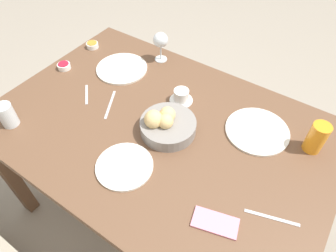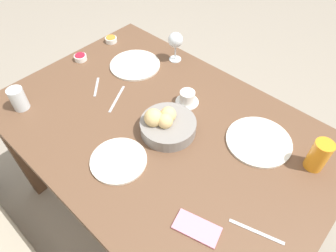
# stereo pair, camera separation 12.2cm
# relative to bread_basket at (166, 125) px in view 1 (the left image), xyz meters

# --- Properties ---
(ground_plane) EXTENTS (10.00, 10.00, 0.00)m
(ground_plane) POSITION_rel_bread_basket_xyz_m (0.04, -0.00, -0.79)
(ground_plane) COLOR gray
(dining_table) EXTENTS (1.43, 0.97, 0.75)m
(dining_table) POSITION_rel_bread_basket_xyz_m (0.04, -0.00, -0.13)
(dining_table) COLOR brown
(dining_table) RESTS_ON ground_plane
(bread_basket) EXTENTS (0.23, 0.23, 0.12)m
(bread_basket) POSITION_rel_bread_basket_xyz_m (0.00, 0.00, 0.00)
(bread_basket) COLOR gray
(bread_basket) RESTS_ON dining_table
(plate_near_left) EXTENTS (0.26, 0.26, 0.01)m
(plate_near_left) POSITION_rel_bread_basket_xyz_m (-0.31, -0.21, -0.03)
(plate_near_left) COLOR silver
(plate_near_left) RESTS_ON dining_table
(plate_near_right) EXTENTS (0.26, 0.26, 0.01)m
(plate_near_right) POSITION_rel_bread_basket_xyz_m (0.42, -0.22, -0.03)
(plate_near_right) COLOR silver
(plate_near_right) RESTS_ON dining_table
(plate_far_center) EXTENTS (0.22, 0.22, 0.01)m
(plate_far_center) POSITION_rel_bread_basket_xyz_m (0.03, 0.24, -0.03)
(plate_far_center) COLOR silver
(plate_far_center) RESTS_ON dining_table
(juice_glass) EXTENTS (0.07, 0.07, 0.13)m
(juice_glass) POSITION_rel_bread_basket_xyz_m (-0.52, -0.25, 0.03)
(juice_glass) COLOR orange
(juice_glass) RESTS_ON dining_table
(water_tumbler) EXTENTS (0.07, 0.07, 0.10)m
(water_tumbler) POSITION_rel_bread_basket_xyz_m (0.57, 0.34, 0.01)
(water_tumbler) COLOR silver
(water_tumbler) RESTS_ON dining_table
(wine_glass) EXTENTS (0.08, 0.08, 0.16)m
(wine_glass) POSITION_rel_bread_basket_xyz_m (0.31, -0.40, 0.07)
(wine_glass) COLOR silver
(wine_glass) RESTS_ON dining_table
(coffee_cup) EXTENTS (0.11, 0.11, 0.06)m
(coffee_cup) POSITION_rel_bread_basket_xyz_m (0.05, -0.19, -0.01)
(coffee_cup) COLOR white
(coffee_cup) RESTS_ON dining_table
(jam_bowl_berry) EXTENTS (0.06, 0.06, 0.03)m
(jam_bowl_berry) POSITION_rel_bread_basket_xyz_m (0.67, -0.06, -0.03)
(jam_bowl_berry) COLOR white
(jam_bowl_berry) RESTS_ON dining_table
(jam_bowl_honey) EXTENTS (0.06, 0.06, 0.03)m
(jam_bowl_honey) POSITION_rel_bread_basket_xyz_m (0.68, -0.28, -0.03)
(jam_bowl_honey) COLOR white
(jam_bowl_honey) RESTS_ON dining_table
(fork_silver) EXTENTS (0.18, 0.06, 0.00)m
(fork_silver) POSITION_rel_bread_basket_xyz_m (-0.50, 0.12, -0.04)
(fork_silver) COLOR #B7B7BC
(fork_silver) RESTS_ON dining_table
(knife_silver) EXTENTS (0.09, 0.16, 0.00)m
(knife_silver) POSITION_rel_bread_basket_xyz_m (0.30, 0.01, -0.04)
(knife_silver) COLOR #B7B7BC
(knife_silver) RESTS_ON dining_table
(spoon_coffee) EXTENTS (0.10, 0.10, 0.00)m
(spoon_coffee) POSITION_rel_bread_basket_xyz_m (0.43, 0.02, -0.04)
(spoon_coffee) COLOR #B7B7BC
(spoon_coffee) RESTS_ON dining_table
(cell_phone) EXTENTS (0.16, 0.11, 0.01)m
(cell_phone) POSITION_rel_bread_basket_xyz_m (-0.36, 0.24, -0.04)
(cell_phone) COLOR pink
(cell_phone) RESTS_ON dining_table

